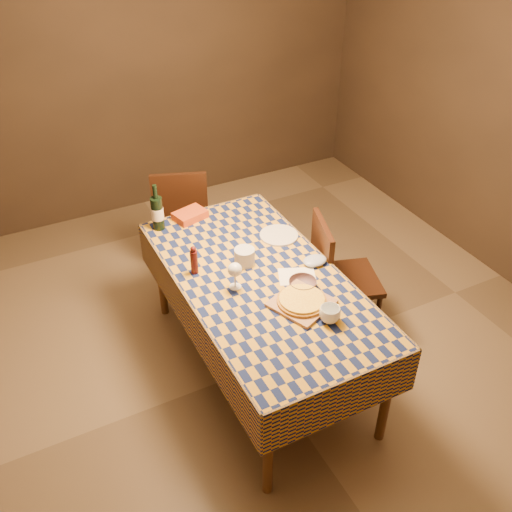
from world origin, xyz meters
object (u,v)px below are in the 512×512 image
chair_right (336,273)px  chair_far (181,213)px  dining_table (260,288)px  cutting_board (302,303)px  wine_bottle (157,213)px  white_plate (279,235)px  bowl (303,284)px  pizza (302,300)px

chair_right → chair_far: bearing=118.4°
dining_table → chair_far: chair_far is taller
dining_table → cutting_board: size_ratio=6.14×
dining_table → wine_bottle: size_ratio=5.57×
white_plate → bowl: bearing=-104.6°
dining_table → pizza: bearing=-73.3°
dining_table → white_plate: white_plate is taller
wine_bottle → pizza: bearing=-68.1°
pizza → chair_right: 0.74m
chair_far → chair_right: 1.38m
pizza → chair_far: (-0.12, 1.64, -0.28)m
chair_far → chair_right: (0.66, -1.22, 0.00)m
wine_bottle → chair_far: (0.34, 0.50, -0.37)m
pizza → bowl: bowl is taller
bowl → wine_bottle: 1.14m
chair_right → wine_bottle: bearing=144.4°
pizza → white_plate: (0.22, 0.67, -0.03)m
dining_table → wine_bottle: 0.90m
bowl → dining_table: bearing=132.2°
wine_bottle → white_plate: (0.68, -0.46, -0.12)m
cutting_board → chair_right: size_ratio=0.32×
bowl → chair_far: (-0.20, 1.51, -0.27)m
dining_table → bowl: bearing=-47.8°
bowl → chair_far: chair_far is taller
white_plate → chair_right: size_ratio=0.28×
pizza → chair_right: size_ratio=0.37×
chair_right → pizza: bearing=-142.1°
pizza → chair_right: (0.54, 0.42, -0.28)m
cutting_board → pizza: 0.02m
cutting_board → bowl: bearing=57.2°
chair_far → pizza: bearing=-85.8°
dining_table → white_plate: 0.48m
pizza → cutting_board: bearing=0.0°
pizza → chair_far: bearing=94.2°
dining_table → chair_right: (0.64, 0.09, -0.17)m
chair_far → chair_right: size_ratio=1.00×
chair_far → wine_bottle: bearing=-123.6°
wine_bottle → chair_right: 1.28m
chair_right → bowl: bearing=-147.4°
white_plate → pizza: bearing=-108.5°
wine_bottle → chair_right: (0.99, -0.71, -0.37)m
white_plate → chair_far: bearing=109.6°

